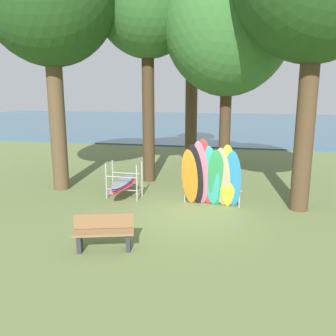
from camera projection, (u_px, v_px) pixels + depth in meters
The scene contains 7 objects.
ground_plane at pixel (186, 214), 10.78m from camera, with size 80.00×80.00×0.00m, color olive.
lake_water at pixel (234, 123), 40.19m from camera, with size 80.00×36.00×0.10m, color #38607A.
tree_far_left_back at pixel (229, 20), 12.79m from camera, with size 4.80×4.80×8.97m.
tree_far_right_back at pixel (193, 10), 16.95m from camera, with size 3.02×3.02×9.52m.
leaning_board_pile at pixel (211, 176), 11.15m from camera, with size 1.96×0.91×2.28m.
board_storage_rack at pixel (124, 183), 12.40m from camera, with size 1.15×2.13×1.25m.
park_bench at pixel (104, 231), 8.28m from camera, with size 1.46×0.81×0.85m.
Camera 1 is at (1.76, -10.09, 3.67)m, focal length 37.88 mm.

